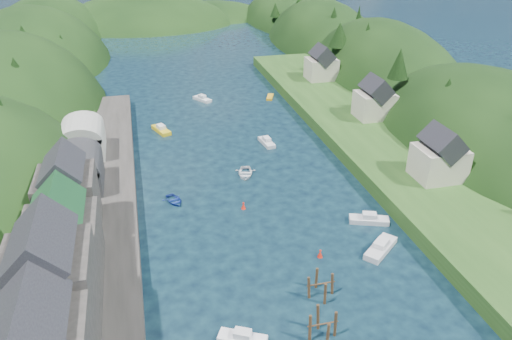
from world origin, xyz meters
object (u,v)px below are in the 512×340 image
object	(u,v)px
piling_cluster_near	(323,328)
channel_buoy_far	(243,206)
piling_cluster_far	(321,288)
channel_buoy_near	(320,254)

from	to	relation	value
piling_cluster_near	channel_buoy_far	xyz separation A→B (m)	(-2.27, 26.39, -0.86)
piling_cluster_near	piling_cluster_far	xyz separation A→B (m)	(2.06, 6.08, -0.21)
channel_buoy_near	channel_buoy_far	world-z (taller)	same
piling_cluster_far	piling_cluster_near	bearing A→B (deg)	-108.75
piling_cluster_far	channel_buoy_near	world-z (taller)	piling_cluster_far
piling_cluster_far	channel_buoy_far	bearing A→B (deg)	102.05
piling_cluster_far	channel_buoy_far	world-z (taller)	piling_cluster_far
piling_cluster_near	channel_buoy_far	distance (m)	26.50
piling_cluster_near	channel_buoy_near	xyz separation A→B (m)	(4.54, 12.78, -0.86)
piling_cluster_far	channel_buoy_near	xyz separation A→B (m)	(2.48, 6.71, -0.65)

